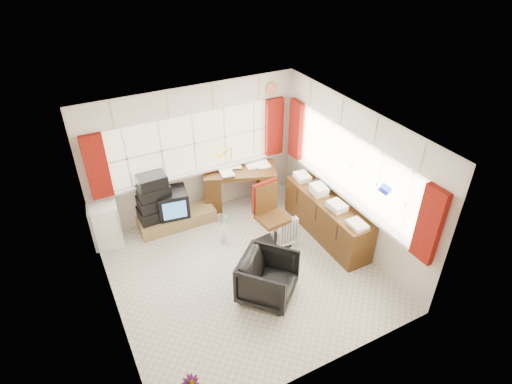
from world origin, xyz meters
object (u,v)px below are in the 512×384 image
(desk, at_px, (240,185))
(crt_tv, at_px, (172,203))
(tv_bench, at_px, (177,219))
(office_chair, at_px, (268,278))
(radiator, at_px, (288,235))
(credenza, at_px, (327,217))
(mini_fridge, at_px, (105,224))
(task_chair, at_px, (268,212))
(desk_lamp, at_px, (231,152))

(desk, distance_m, crt_tv, 1.39)
(tv_bench, bearing_deg, office_chair, -74.69)
(tv_bench, bearing_deg, radiator, -43.67)
(office_chair, relative_size, credenza, 0.40)
(mini_fridge, bearing_deg, credenza, -24.48)
(desk, xyz_separation_m, radiator, (0.18, -1.53, -0.22))
(tv_bench, bearing_deg, credenza, -33.70)
(credenza, bearing_deg, radiator, 174.82)
(credenza, bearing_deg, tv_bench, 146.30)
(mini_fridge, bearing_deg, tv_bench, -3.70)
(task_chair, height_order, credenza, task_chair)
(desk, xyz_separation_m, credenza, (0.94, -1.60, -0.05))
(radiator, height_order, credenza, credenza)
(desk, xyz_separation_m, crt_tv, (-1.38, -0.06, 0.05))
(desk, bearing_deg, credenza, -59.65)
(desk, bearing_deg, tv_bench, -176.59)
(desk_lamp, xyz_separation_m, mini_fridge, (-2.50, -0.17, -0.69))
(desk, relative_size, credenza, 0.76)
(radiator, distance_m, tv_bench, 2.10)
(radiator, xyz_separation_m, credenza, (0.76, -0.07, 0.17))
(desk_lamp, distance_m, tv_bench, 1.61)
(radiator, relative_size, crt_tv, 0.90)
(desk_lamp, height_order, mini_fridge, desk_lamp)
(desk, height_order, mini_fridge, desk)
(desk_lamp, relative_size, crt_tv, 0.71)
(task_chair, bearing_deg, crt_tv, 137.19)
(tv_bench, bearing_deg, task_chair, -43.26)
(mini_fridge, bearing_deg, desk, 0.00)
(radiator, relative_size, tv_bench, 0.39)
(desk_lamp, xyz_separation_m, tv_bench, (-1.26, -0.25, -0.97))
(desk, distance_m, task_chair, 1.29)
(office_chair, relative_size, radiator, 1.46)
(office_chair, xyz_separation_m, radiator, (0.88, 0.88, -0.14))
(desk, height_order, desk_lamp, desk_lamp)
(credenza, height_order, mini_fridge, credenza)
(radiator, bearing_deg, crt_tv, 136.71)
(desk_lamp, height_order, radiator, desk_lamp)
(tv_bench, height_order, crt_tv, crt_tv)
(office_chair, distance_m, crt_tv, 2.45)
(desk_lamp, bearing_deg, crt_tv, -170.14)
(radiator, bearing_deg, desk, 96.63)
(office_chair, height_order, crt_tv, crt_tv)
(credenza, distance_m, crt_tv, 2.79)
(crt_tv, bearing_deg, credenza, -33.57)
(mini_fridge, bearing_deg, office_chair, -52.17)
(task_chair, relative_size, mini_fridge, 1.45)
(desk, bearing_deg, task_chair, -93.20)
(desk_lamp, distance_m, task_chair, 1.52)
(task_chair, relative_size, tv_bench, 0.84)
(desk_lamp, bearing_deg, tv_bench, -168.94)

